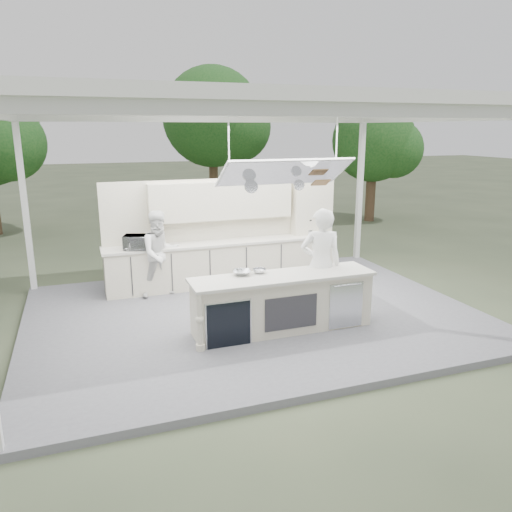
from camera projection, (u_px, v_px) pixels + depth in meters
name	position (u px, v px, depth m)	size (l,w,h in m)	color
ground	(253.00, 318.00, 9.22)	(90.00, 90.00, 0.00)	#4B5339
stage_deck	(253.00, 315.00, 9.21)	(8.00, 6.00, 0.12)	slate
tent	(253.00, 110.00, 8.29)	(8.20, 6.20, 3.86)	white
demo_island	(282.00, 303.00, 8.30)	(3.10, 0.79, 0.95)	beige
back_counter	(224.00, 262.00, 10.81)	(5.08, 0.72, 0.95)	beige
back_wall_unit	(240.00, 215.00, 10.90)	(5.05, 0.48, 2.25)	beige
tree_cluster	(155.00, 132.00, 17.26)	(19.55, 9.40, 5.85)	brown
head_chef	(321.00, 264.00, 8.72)	(0.72, 0.47, 1.98)	white
sous_chef	(161.00, 254.00, 9.93)	(0.84, 0.66, 1.74)	silver
toaster_oven	(137.00, 242.00, 9.91)	(0.52, 0.35, 0.29)	#B8BABF
bowl_large	(242.00, 273.00, 8.21)	(0.30, 0.30, 0.07)	#B6B9BD
bowl_small	(259.00, 271.00, 8.32)	(0.23, 0.23, 0.07)	silver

